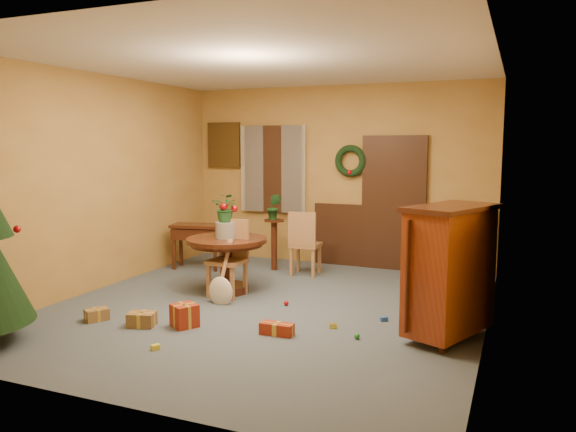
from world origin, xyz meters
The scene contains 20 objects.
room_envelope centered at (0.21, 2.70, 1.12)m, with size 5.50×5.50×5.50m.
dining_table centered at (-0.79, 0.48, 0.51)m, with size 1.06×1.06×0.73m.
urn centered at (-0.79, 0.48, 0.84)m, with size 0.29×0.29×0.21m, color slate.
centerpiece_plant centered at (-0.79, 0.48, 1.14)m, with size 0.34×0.30×0.38m, color #1E4C23.
chair_near centered at (-0.69, 0.37, 0.53)m, with size 0.44×0.44×0.99m.
chair_far centered at (-0.19, 1.77, 0.52)m, with size 0.45×0.45×0.97m.
guitar centered at (-0.59, -0.06, 0.39)m, with size 0.33×0.15×0.77m, color beige, non-canonical shape.
plant_stand centered at (-0.76, 1.95, 0.50)m, with size 0.31×0.31×0.80m.
stand_plant centered at (-0.76, 1.95, 1.00)m, with size 0.22×0.18×0.40m, color #19471E.
writing_desk centered at (-1.92, 1.56, 0.53)m, with size 0.86×0.54×0.71m.
sideboard centered at (2.15, -0.26, 0.73)m, with size 0.92×1.19×1.36m.
gift_a centered at (-0.96, -1.14, 0.08)m, with size 0.33×0.28×0.15m.
gift_b centered at (-0.52, -0.97, 0.12)m, with size 0.34×0.34×0.25m.
gift_c centered at (-1.55, -1.17, 0.07)m, with size 0.27×0.30×0.13m.
gift_d centered at (0.50, -0.83, 0.06)m, with size 0.35×0.15×0.13m.
toy_a centered at (1.43, 0.04, 0.03)m, with size 0.08×0.05×0.05m, color #2550A0.
toy_b centered at (1.31, -0.64, 0.03)m, with size 0.06×0.06×0.06m, color #248731.
toy_c centered at (-0.40, -1.67, 0.03)m, with size 0.08×0.05×0.05m, color yellow.
toy_d centered at (0.18, 0.19, 0.03)m, with size 0.06×0.06×0.06m, color red.
toy_e centered at (0.98, -0.41, 0.03)m, with size 0.08×0.05×0.05m, color gold.
Camera 1 is at (2.77, -5.97, 1.96)m, focal length 35.00 mm.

